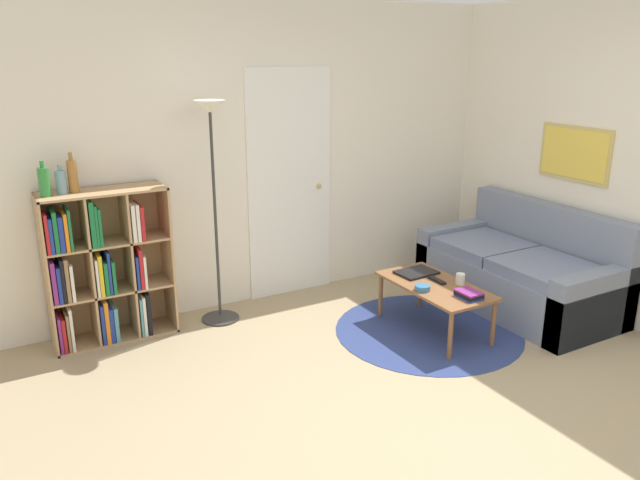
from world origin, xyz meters
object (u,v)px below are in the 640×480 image
couch (523,273)px  bottle_right (73,176)px  bookshelf (102,269)px  laptop (416,272)px  coffee_table (435,289)px  floor_lamp (212,160)px  bottle_left (44,182)px  bottle_middle (61,182)px  bowl (422,288)px  cup (460,279)px

couch → bottle_right: bottle_right is taller
bookshelf → laptop: bookshelf is taller
bottle_right → coffee_table: bearing=-25.6°
floor_lamp → coffee_table: (1.42, -1.05, -1.00)m
bottle_left → bottle_right: bottle_right is taller
floor_lamp → laptop: bearing=-28.5°
laptop → bottle_middle: bearing=160.6°
floor_lamp → laptop: 1.90m
floor_lamp → bottle_left: floor_lamp is taller
bowl → bottle_left: 2.88m
laptop → couch: bearing=-12.3°
cup → bottle_middle: 3.09m
couch → coffee_table: 1.04m
bookshelf → bottle_right: bottle_right is taller
floor_lamp → laptop: floor_lamp is taller
laptop → bottle_middle: size_ratio=1.59×
bottle_left → bottle_middle: size_ratio=1.23×
cup → bottle_left: bottle_left is taller
floor_lamp → bowl: 1.91m
coffee_table → laptop: size_ratio=2.91×
floor_lamp → laptop: size_ratio=5.47×
floor_lamp → bottle_left: size_ratio=7.11×
bookshelf → bottle_middle: 0.73m
coffee_table → bowl: bowl is taller
floor_lamp → coffee_table: size_ratio=1.88×
couch → bowl: bearing=-175.4°
bottle_left → coffee_table: bearing=-23.3°
couch → bottle_middle: bottle_middle is taller
cup → bottle_left: 3.19m
couch → bottle_left: 3.97m
coffee_table → bottle_left: bearing=156.7°
cup → floor_lamp: bearing=144.4°
bottle_left → bottle_middle: bottle_left is taller
coffee_table → bowl: size_ratio=7.99×
bowl → bottle_left: bottle_left is taller
coffee_table → bottle_middle: size_ratio=4.64×
bowl → bottle_middle: bearing=152.7°
couch → coffee_table: size_ratio=1.78×
bookshelf → bowl: bearing=-29.2°
cup → bottle_right: 3.03m
floor_lamp → coffee_table: floor_lamp is taller
bottle_right → bottle_middle: bearing=-176.2°
bottle_left → floor_lamp: bearing=-3.9°
bottle_left → couch: bearing=-16.5°
bottle_middle → bottle_right: bottle_right is taller
bookshelf → bottle_right: 0.74m
bottle_right → couch: bearing=-17.9°
bottle_left → bottle_middle: 0.12m
laptop → cup: (0.15, -0.36, 0.03)m
bottle_right → laptop: bearing=-20.1°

